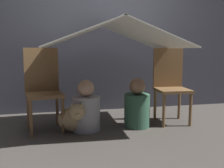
# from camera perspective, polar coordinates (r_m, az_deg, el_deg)

# --- Properties ---
(ground_plane) EXTENTS (8.80, 8.80, 0.00)m
(ground_plane) POSITION_cam_1_polar(r_m,az_deg,el_deg) (2.91, 0.69, -10.62)
(ground_plane) COLOR #47423D
(wall_back) EXTENTS (7.00, 0.05, 2.50)m
(wall_back) POSITION_cam_1_polar(r_m,az_deg,el_deg) (3.82, -2.94, 12.74)
(wall_back) COLOR #3D3D47
(wall_back) RESTS_ON ground_plane
(chair_left) EXTENTS (0.46, 0.46, 0.95)m
(chair_left) POSITION_cam_1_polar(r_m,az_deg,el_deg) (2.97, -15.46, -0.52)
(chair_left) COLOR brown
(chair_left) RESTS_ON ground_plane
(chair_right) EXTENTS (0.42, 0.42, 0.95)m
(chair_right) POSITION_cam_1_polar(r_m,az_deg,el_deg) (3.28, 13.20, 0.33)
(chair_right) COLOR brown
(chair_right) RESTS_ON ground_plane
(sheet_canopy) EXTENTS (1.56, 1.20, 0.31)m
(sheet_canopy) POSITION_cam_1_polar(r_m,az_deg,el_deg) (2.93, 0.00, 11.26)
(sheet_canopy) COLOR silver
(person_front) EXTENTS (0.32, 0.32, 0.59)m
(person_front) POSITION_cam_1_polar(r_m,az_deg,el_deg) (2.89, -5.94, -5.86)
(person_front) COLOR #B2B2B7
(person_front) RESTS_ON ground_plane
(person_second) EXTENTS (0.31, 0.31, 0.59)m
(person_second) POSITION_cam_1_polar(r_m,az_deg,el_deg) (3.02, 5.72, -5.17)
(person_second) COLOR #38664C
(person_second) RESTS_ON ground_plane
(dog) EXTENTS (0.42, 0.37, 0.37)m
(dog) POSITION_cam_1_polar(r_m,az_deg,el_deg) (2.84, -8.13, -7.60)
(dog) COLOR tan
(dog) RESTS_ON ground_plane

